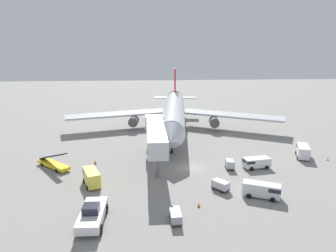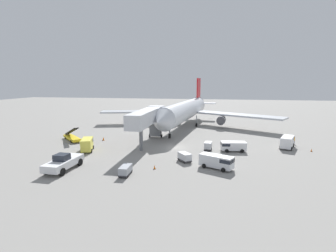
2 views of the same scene
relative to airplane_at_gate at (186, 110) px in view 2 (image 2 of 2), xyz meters
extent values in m
plane|color=gray|center=(0.90, -24.35, -4.86)|extent=(300.00, 300.00, 0.00)
cylinder|color=silver|center=(-0.19, -1.64, 0.06)|extent=(9.48, 38.20, 5.19)
cone|color=silver|center=(-2.60, -22.67, 0.06)|extent=(5.57, 5.03, 5.09)
cone|color=silver|center=(2.37, 20.63, 0.45)|extent=(5.70, 7.49, 4.93)
cube|color=red|center=(2.17, 18.90, 5.25)|extent=(0.98, 5.48, 8.31)
cube|color=silver|center=(5.21, 18.05, 0.71)|extent=(6.64, 4.67, 0.24)
cube|color=silver|center=(-0.98, 18.76, 0.71)|extent=(6.64, 4.67, 0.24)
cube|color=silver|center=(14.55, 0.51, -1.11)|extent=(25.17, 17.09, 0.44)
cube|color=silver|center=(-14.06, 3.79, -1.11)|extent=(26.21, 12.12, 0.44)
cylinder|color=#4C4C51|center=(10.03, -0.59, -2.59)|extent=(2.74, 3.37, 2.40)
cylinder|color=#4C4C51|center=(-9.90, 1.70, -2.59)|extent=(2.74, 3.37, 2.40)
cylinder|color=gray|center=(-1.87, -16.31, -2.90)|extent=(0.28, 0.28, 2.81)
cylinder|color=black|center=(-1.87, -16.31, -4.31)|extent=(0.47, 1.13, 1.10)
cylinder|color=gray|center=(3.04, 0.28, -2.90)|extent=(0.28, 0.28, 2.81)
cylinder|color=black|center=(3.04, 0.28, -4.31)|extent=(0.47, 1.13, 1.10)
cylinder|color=gray|center=(-2.90, 0.96, -2.90)|extent=(0.28, 0.28, 2.81)
cylinder|color=black|center=(-2.90, 0.96, -4.31)|extent=(0.47, 1.13, 1.10)
cube|color=silver|center=(-5.26, -24.53, 1.11)|extent=(3.01, 16.87, 2.70)
cube|color=red|center=(-6.78, -24.53, 1.11)|extent=(0.04, 14.17, 0.44)
cube|color=silver|center=(-5.27, -15.50, 1.11)|extent=(3.45, 2.80, 2.84)
cube|color=#232833|center=(-5.27, -14.20, 1.36)|extent=(3.30, 0.24, 0.90)
cube|color=slate|center=(-5.27, -16.10, -2.35)|extent=(2.55, 1.80, 4.22)
cylinder|color=black|center=(-6.69, -16.10, -4.46)|extent=(0.30, 0.80, 0.80)
cylinder|color=black|center=(-3.84, -16.10, -4.46)|extent=(0.30, 0.80, 0.80)
cylinder|color=slate|center=(-5.26, -27.91, -2.55)|extent=(0.70, 0.70, 4.62)
cube|color=white|center=(-13.41, -40.55, -3.80)|extent=(2.82, 7.06, 1.03)
cube|color=#232833|center=(-13.42, -40.90, -2.83)|extent=(1.90, 1.84, 0.90)
cylinder|color=black|center=(-12.20, -42.86, -4.31)|extent=(0.43, 1.11, 1.10)
cylinder|color=black|center=(-14.73, -42.80, -4.31)|extent=(0.43, 1.11, 1.10)
cylinder|color=black|center=(-12.10, -38.31, -4.31)|extent=(0.43, 1.11, 1.10)
cylinder|color=black|center=(-14.62, -38.25, -4.31)|extent=(0.43, 1.11, 1.10)
cube|color=yellow|center=(-22.88, -22.57, -4.29)|extent=(6.62, 6.27, 0.55)
cube|color=black|center=(-22.88, -22.57, -2.72)|extent=(6.11, 5.71, 2.53)
cylinder|color=black|center=(-20.69, -23.42, -4.56)|extent=(0.59, 0.57, 0.60)
cylinder|color=black|center=(-21.83, -24.68, -4.56)|extent=(0.59, 0.57, 0.60)
cylinder|color=black|center=(-23.93, -20.45, -4.56)|extent=(0.59, 0.57, 0.60)
cylinder|color=black|center=(-25.08, -21.71, -4.56)|extent=(0.59, 0.57, 0.60)
cube|color=white|center=(22.50, -20.79, -3.57)|extent=(3.61, 5.25, 2.01)
cube|color=#1E232D|center=(23.11, -19.25, -3.12)|extent=(2.42, 2.18, 0.64)
cylinder|color=black|center=(22.18, -19.04, -4.52)|extent=(0.58, 0.76, 0.68)
cylinder|color=black|center=(23.93, -19.73, -4.52)|extent=(0.58, 0.76, 0.68)
cylinder|color=black|center=(21.07, -21.85, -4.52)|extent=(0.58, 0.76, 0.68)
cylinder|color=black|center=(22.83, -22.54, -4.52)|extent=(0.58, 0.76, 0.68)
cube|color=silver|center=(8.80, -35.77, -3.69)|extent=(5.32, 3.77, 1.75)
cube|color=#1E232D|center=(10.35, -36.50, -3.31)|extent=(2.23, 2.34, 0.56)
cylinder|color=black|center=(10.58, -35.65, -4.52)|extent=(0.75, 0.58, 0.68)
cylinder|color=black|center=(9.84, -37.22, -4.52)|extent=(0.75, 0.58, 0.68)
cylinder|color=black|center=(7.76, -34.33, -4.52)|extent=(0.75, 0.58, 0.68)
cylinder|color=black|center=(7.02, -35.90, -4.52)|extent=(0.75, 0.58, 0.68)
cube|color=white|center=(11.95, -25.23, -3.81)|extent=(4.77, 2.64, 1.51)
cube|color=#1E232D|center=(10.42, -25.45, -3.48)|extent=(1.73, 2.22, 0.48)
cylinder|color=black|center=(10.69, -26.38, -4.52)|extent=(0.72, 0.46, 0.68)
cylinder|color=black|center=(10.42, -24.47, -4.52)|extent=(0.72, 0.46, 0.68)
cylinder|color=black|center=(13.47, -25.98, -4.52)|extent=(0.72, 0.46, 0.68)
cylinder|color=black|center=(13.20, -24.07, -4.52)|extent=(0.72, 0.46, 0.68)
cube|color=#E5DB4C|center=(-15.19, -30.16, -3.53)|extent=(3.29, 4.84, 2.08)
cube|color=#1E232D|center=(-15.73, -28.73, -3.07)|extent=(2.23, 2.00, 0.67)
cylinder|color=black|center=(-16.49, -29.16, -4.52)|extent=(0.55, 0.75, 0.68)
cylinder|color=black|center=(-14.86, -28.55, -4.52)|extent=(0.55, 0.75, 0.68)
cylinder|color=black|center=(-15.51, -31.77, -4.52)|extent=(0.55, 0.75, 0.68)
cylinder|color=black|center=(-13.88, -31.15, -4.52)|extent=(0.55, 0.75, 0.68)
cube|color=#38383D|center=(3.71, -33.23, -4.57)|extent=(2.56, 2.75, 0.22)
cube|color=silver|center=(3.71, -33.23, -3.94)|extent=(2.56, 2.75, 1.04)
cylinder|color=black|center=(4.72, -33.53, -4.68)|extent=(0.32, 0.36, 0.36)
cylinder|color=black|center=(3.77, -34.28, -4.68)|extent=(0.32, 0.36, 0.36)
cylinder|color=black|center=(3.65, -32.17, -4.68)|extent=(0.32, 0.36, 0.36)
cylinder|color=black|center=(2.70, -32.92, -4.68)|extent=(0.32, 0.36, 0.36)
cube|color=#38383D|center=(7.23, -25.30, -4.57)|extent=(1.47, 2.22, 0.22)
cube|color=silver|center=(7.23, -25.30, -3.87)|extent=(1.47, 2.22, 1.17)
cylinder|color=black|center=(6.70, -24.51, -4.68)|extent=(0.15, 0.37, 0.36)
cylinder|color=black|center=(7.89, -24.61, -4.68)|extent=(0.15, 0.37, 0.36)
cylinder|color=black|center=(6.57, -25.99, -4.68)|extent=(0.15, 0.37, 0.36)
cylinder|color=black|center=(7.77, -26.09, -4.68)|extent=(0.15, 0.37, 0.36)
cube|color=#38383D|center=(-3.64, -41.01, -4.57)|extent=(1.35, 2.77, 0.22)
cube|color=#999EA5|center=(-3.64, -41.01, -3.99)|extent=(1.35, 2.77, 0.94)
cylinder|color=black|center=(-4.25, -40.07, -4.68)|extent=(0.13, 0.36, 0.36)
cylinder|color=black|center=(-3.10, -40.03, -4.68)|extent=(0.13, 0.36, 0.36)
cylinder|color=black|center=(-4.18, -41.98, -4.68)|extent=(0.13, 0.36, 0.36)
cylinder|color=black|center=(-3.03, -41.94, -4.68)|extent=(0.13, 0.36, 0.36)
cylinder|color=#1E2333|center=(24.81, -17.08, -4.46)|extent=(0.27, 0.27, 0.80)
cylinder|color=orange|center=(24.81, -17.08, -3.74)|extent=(0.36, 0.36, 0.64)
sphere|color=tan|center=(24.81, -17.08, -3.29)|extent=(0.22, 0.22, 0.22)
cube|color=black|center=(-0.26, -37.76, -4.85)|extent=(0.38, 0.38, 0.03)
cone|color=orange|center=(-0.26, -37.76, -4.56)|extent=(0.32, 0.32, 0.56)
cube|color=black|center=(26.36, -22.72, -4.85)|extent=(0.32, 0.32, 0.03)
cone|color=orange|center=(26.36, -22.72, -4.60)|extent=(0.28, 0.28, 0.48)
cube|color=black|center=(-16.05, -21.26, -4.85)|extent=(0.50, 0.50, 0.03)
cone|color=orange|center=(-16.05, -21.26, -4.46)|extent=(0.43, 0.43, 0.74)
camera|label=1|loc=(-6.99, -73.43, 15.14)|focal=32.80mm
camera|label=2|loc=(8.54, -73.43, 7.95)|focal=27.37mm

